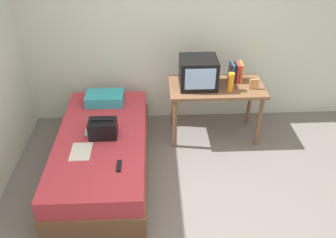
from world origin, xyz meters
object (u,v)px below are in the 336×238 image
pillow (105,98)px  magazine (81,152)px  bed (103,153)px  water_bottle (231,82)px  handbag (103,129)px  picture_frame (254,84)px  remote_dark (119,166)px  remote_silver (87,132)px  tv (198,72)px  book_row (236,72)px  desk (216,92)px

pillow → magazine: bearing=-98.6°
bed → water_bottle: (1.50, 0.49, 0.61)m
pillow → handbag: 0.70m
picture_frame → magazine: bearing=-158.3°
remote_dark → water_bottle: bearing=38.6°
pillow → magazine: pillow is taller
water_bottle → remote_silver: (-1.66, -0.43, -0.36)m
tv → book_row: bearing=13.3°
remote_silver → remote_dark: bearing=-55.6°
bed → remote_silver: 0.30m
bed → remote_silver: bearing=159.1°
book_row → picture_frame: size_ratio=1.85×
bed → tv: tv is taller
book_row → pillow: book_row is taller
book_row → handbag: 1.76m
bed → remote_dark: size_ratio=12.82×
water_bottle → bed: bearing=-161.8°
desk → tv: tv is taller
desk → pillow: (-1.39, 0.08, -0.10)m
picture_frame → handbag: 1.84m
tv → pillow: (-1.16, 0.07, -0.37)m
tv → remote_silver: bearing=-156.3°
remote_silver → magazine: bearing=-93.0°
remote_dark → remote_silver: (-0.39, 0.57, 0.00)m
magazine → remote_dark: 0.48m
magazine → water_bottle: bearing=24.4°
book_row → remote_silver: 1.92m
magazine → book_row: bearing=29.4°
desk → water_bottle: (0.14, -0.12, 0.21)m
bed → book_row: (1.61, 0.74, 0.62)m
desk → handbag: 1.47m
desk → magazine: (-1.54, -0.89, -0.16)m
remote_dark → magazine: bearing=149.0°
magazine → desk: bearing=30.0°
desk → magazine: desk is taller
bed → desk: 1.55m
desk → picture_frame: 0.47m
book_row → remote_silver: book_row is taller
bed → remote_silver: size_ratio=13.89×
book_row → pillow: 1.67m
bed → tv: 1.46m
water_bottle → handbag: size_ratio=0.76×
desk → picture_frame: picture_frame is taller
magazine → bed: bearing=57.3°
remote_silver → desk: bearing=20.2°
bed → magazine: magazine is taller
desk → pillow: size_ratio=2.49×
desk → remote_dark: 1.60m
desk → picture_frame: (0.43, -0.11, 0.16)m
tv → picture_frame: bearing=-9.5°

